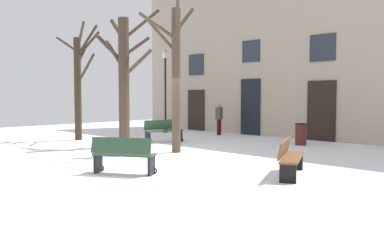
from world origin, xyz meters
TOP-DOWN VIEW (x-y plane):
  - ground_plane at (0.00, 0.00)m, footprint 29.35×29.35m
  - building_facade at (0.01, 7.37)m, footprint 18.34×0.60m
  - tree_right_of_center at (-2.30, 0.16)m, footprint 2.16×1.91m
  - tree_left_of_center at (0.17, 0.47)m, footprint 1.94×1.95m
  - tree_center at (-5.61, 0.19)m, footprint 2.65×1.47m
  - streetlamp at (-5.61, 5.12)m, footprint 0.30×0.30m
  - litter_bin at (2.11, 5.27)m, footprint 0.46×0.46m
  - bench_far_corner at (-2.35, 2.12)m, footprint 0.77×1.67m
  - bench_near_center_tree at (5.10, -0.34)m, footprint 1.20×1.87m
  - bench_back_to_back_left at (2.11, -3.04)m, footprint 1.57×1.18m
  - person_by_shop_door at (-2.75, 6.03)m, footprint 0.32×0.43m

SIDE VIEW (x-z plane):
  - ground_plane at x=0.00m, z-range 0.00..0.00m
  - litter_bin at x=2.11m, z-range 0.00..0.84m
  - bench_near_center_tree at x=5.10m, z-range 0.03..0.90m
  - bench_back_to_back_left at x=2.11m, z-range 0.02..0.94m
  - bench_far_corner at x=-2.35m, z-range 0.02..0.94m
  - person_by_shop_door at x=-2.75m, z-range 0.08..1.66m
  - tree_center at x=-5.61m, z-range -0.07..5.20m
  - streetlamp at x=-5.61m, z-range 0.45..4.68m
  - tree_right_of_center at x=-2.30m, z-range 0.06..5.24m
  - tree_left_of_center at x=0.17m, z-range 0.10..5.20m
  - building_facade at x=0.01m, z-range 0.04..8.32m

